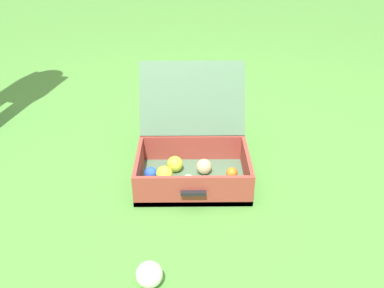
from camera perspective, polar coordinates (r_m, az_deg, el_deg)
ground_plane at (r=2.06m, az=-0.63°, el=-4.03°), size 16.00×16.00×0.00m
open_suitcase at (r=1.98m, az=-0.35°, el=-1.68°), size 0.53×0.58×0.49m
stray_ball_on_grass at (r=1.51m, az=-6.03°, el=-17.40°), size 0.09×0.09×0.09m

